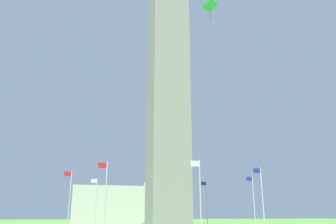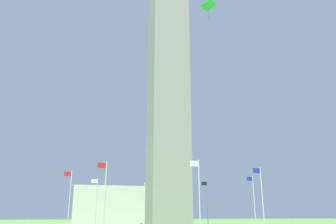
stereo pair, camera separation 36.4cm
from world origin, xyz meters
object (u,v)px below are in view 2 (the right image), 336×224
Objects in this scene: flagpole_s at (254,200)px; flagpole_w at (149,202)px; obelisk_monument at (168,63)px; flagpole_ne at (105,195)px; flagpole_n at (69,198)px; distant_building at (128,205)px; flagpole_nw at (96,201)px; flagpole_se at (262,197)px; flagpole_sw at (207,202)px; flagpole_e at (199,194)px; kite_green_diamond at (209,6)px.

flagpole_s and flagpole_w have the same top height.
flagpole_ne is (10.12, 10.07, -22.32)m from obelisk_monument.
flagpole_n is 0.28× the size of distant_building.
flagpole_w is 1.00× the size of flagpole_nw.
flagpole_se is 1.00× the size of flagpole_sw.
flagpole_sw is at bearing 157.50° from flagpole_w.
flagpole_w is (10.07, -24.30, 0.00)m from flagpole_se.
flagpole_e is at bearing 22.50° from flagpole_se.
obelisk_monument is 26.47m from flagpole_w.
kite_green_diamond reaches higher than flagpole_nw.
obelisk_monument is 6.43× the size of flagpole_ne.
flagpole_w is (0.06, -14.23, -22.32)m from obelisk_monument.
flagpole_nw is at bearing -75.08° from kite_green_diamond.
flagpole_n is 1.00× the size of flagpole_nw.
flagpole_se and flagpole_nw have the same top height.
kite_green_diamond is (15.59, 22.61, 18.36)m from flagpole_s.
flagpole_sw is at bearing -109.27° from kite_green_diamond.
flagpole_n is (14.29, 0.00, -22.32)m from obelisk_monument.
flagpole_e is 28.47m from flagpole_w.
flagpole_e is 10.89m from flagpole_se.
kite_green_diamond is (-8.71, 32.68, 18.36)m from flagpole_nw.
distant_building is at bearing -73.64° from flagpole_s.
kite_green_diamond is 0.07× the size of distant_building.
flagpole_ne and flagpole_se have the same top height.
flagpole_s is at bearing 157.50° from flagpole_nw.
flagpole_w is 10.89m from flagpole_nw.
kite_green_diamond is at bearing 55.41° from flagpole_s.
flagpole_e is 26.30m from flagpole_nw.
flagpole_se is at bearing 67.50° from flagpole_s.
flagpole_s is 1.00× the size of flagpole_nw.
distant_building is at bearing -80.41° from flagpole_se.
obelisk_monument is at bearing -0.00° from flagpole_s.
obelisk_monument is 26.47m from flagpole_e.
flagpole_n and flagpole_e have the same top height.
flagpole_se is 10.89m from flagpole_s.
obelisk_monument reaches higher than flagpole_ne.
flagpole_s is (-28.47, 0.00, 0.00)m from flagpole_n.
flagpole_e is 61.35m from distant_building.
obelisk_monument is at bearing 89.58° from distant_building.
flagpole_s is 4.08× the size of kite_green_diamond.
flagpole_se is at bearing 112.50° from flagpole_w.
flagpole_s is 0.28× the size of distant_building.
flagpole_sw is (-24.30, -10.07, 0.00)m from flagpole_n.
flagpole_n is 4.08× the size of kite_green_diamond.
flagpole_ne is at bearing 22.50° from flagpole_s.
obelisk_monument is at bearing -135.16° from flagpole_ne.
flagpole_ne is (-4.17, 10.07, 0.00)m from flagpole_n.
flagpole_e is 20.13m from flagpole_s.
obelisk_monument is 23.00m from kite_green_diamond.
flagpole_sw is (-10.07, -24.30, 0.00)m from flagpole_e.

